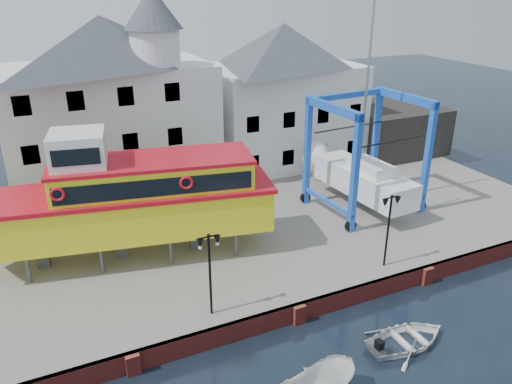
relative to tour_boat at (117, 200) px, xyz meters
name	(u,v)px	position (x,y,z in m)	size (l,w,h in m)	color
ground	(298,322)	(6.68, -8.17, -4.47)	(140.00, 140.00, 0.00)	black
hardstanding	(217,221)	(6.68, 2.83, -3.97)	(44.00, 22.00, 1.00)	slate
quay_wall	(297,313)	(6.68, -8.06, -3.97)	(44.00, 0.47, 1.00)	maroon
building_white_main	(111,104)	(1.81, 10.22, 2.87)	(14.00, 8.30, 14.00)	white
building_white_right	(282,94)	(15.68, 10.83, 2.13)	(12.00, 8.00, 11.20)	white
shed_dark	(391,129)	(25.68, 8.83, -1.47)	(8.00, 7.00, 4.00)	black
lamp_post_left	(209,254)	(2.68, -6.97, -0.30)	(1.12, 0.32, 4.20)	black
lamp_post_right	(390,213)	(12.68, -6.97, -0.30)	(1.12, 0.32, 4.20)	black
tour_boat	(117,200)	(0.00, 0.00, 0.00)	(17.35, 7.18, 7.36)	#59595E
travel_lift	(356,170)	(16.06, 0.66, -1.07)	(7.07, 9.66, 14.38)	blue
motorboat_b	(406,344)	(10.41, -11.64, -4.47)	(2.84, 3.98, 0.82)	white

